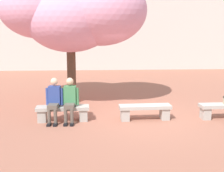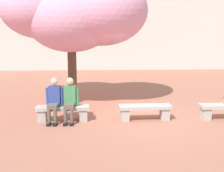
{
  "view_description": "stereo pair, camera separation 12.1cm",
  "coord_description": "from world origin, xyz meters",
  "px_view_note": "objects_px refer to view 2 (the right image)",
  "views": [
    {
      "loc": [
        -1.5,
        -8.9,
        2.79
      ],
      "look_at": [
        -0.97,
        0.2,
        1.0
      ],
      "focal_mm": 50.0,
      "sensor_mm": 36.0,
      "label": 1
    },
    {
      "loc": [
        -1.38,
        -8.91,
        2.79
      ],
      "look_at": [
        -0.97,
        0.2,
        1.0
      ],
      "focal_mm": 50.0,
      "sensor_mm": 36.0,
      "label": 2
    }
  ],
  "objects_px": {
    "person_seated_left": "(54,98)",
    "cherry_tree_main": "(74,12)",
    "stone_bench_near_west": "(145,110)",
    "person_seated_right": "(70,98)",
    "stone_bench_west_end": "(63,111)"
  },
  "relations": [
    {
      "from": "person_seated_left",
      "to": "cherry_tree_main",
      "type": "bearing_deg",
      "value": 78.7
    },
    {
      "from": "stone_bench_near_west",
      "to": "cherry_tree_main",
      "type": "relative_size",
      "value": 0.3
    },
    {
      "from": "person_seated_right",
      "to": "cherry_tree_main",
      "type": "distance_m",
      "value": 3.43
    },
    {
      "from": "person_seated_left",
      "to": "cherry_tree_main",
      "type": "height_order",
      "value": "cherry_tree_main"
    },
    {
      "from": "stone_bench_west_end",
      "to": "cherry_tree_main",
      "type": "xyz_separation_m",
      "value": [
        0.23,
        2.27,
        2.93
      ]
    },
    {
      "from": "person_seated_left",
      "to": "person_seated_right",
      "type": "bearing_deg",
      "value": -0.02
    },
    {
      "from": "person_seated_left",
      "to": "stone_bench_west_end",
      "type": "bearing_deg",
      "value": 12.9
    },
    {
      "from": "stone_bench_west_end",
      "to": "person_seated_left",
      "type": "height_order",
      "value": "person_seated_left"
    },
    {
      "from": "stone_bench_near_west",
      "to": "person_seated_right",
      "type": "relative_size",
      "value": 1.21
    },
    {
      "from": "stone_bench_west_end",
      "to": "person_seated_left",
      "type": "distance_m",
      "value": 0.47
    },
    {
      "from": "stone_bench_near_west",
      "to": "stone_bench_west_end",
      "type": "bearing_deg",
      "value": 180.0
    },
    {
      "from": "stone_bench_west_end",
      "to": "stone_bench_near_west",
      "type": "height_order",
      "value": "same"
    },
    {
      "from": "stone_bench_west_end",
      "to": "person_seated_left",
      "type": "xyz_separation_m",
      "value": [
        -0.23,
        -0.05,
        0.4
      ]
    },
    {
      "from": "stone_bench_near_west",
      "to": "person_seated_left",
      "type": "distance_m",
      "value": 2.7
    },
    {
      "from": "stone_bench_near_west",
      "to": "cherry_tree_main",
      "type": "xyz_separation_m",
      "value": [
        -2.2,
        2.27,
        2.93
      ]
    }
  ]
}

